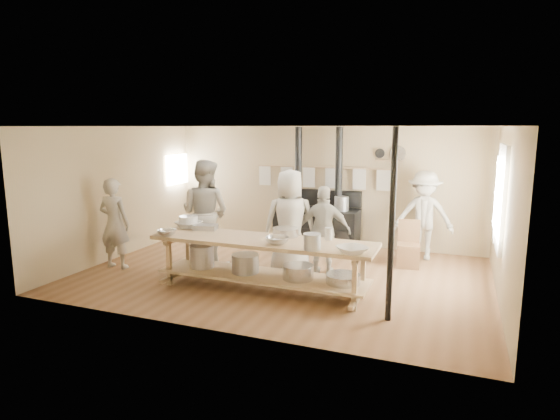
{
  "coord_description": "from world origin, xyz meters",
  "views": [
    {
      "loc": [
        2.85,
        -7.48,
        2.59
      ],
      "look_at": [
        -0.13,
        0.2,
        1.13
      ],
      "focal_mm": 30.0,
      "sensor_mm": 36.0,
      "label": 1
    }
  ],
  "objects_px": {
    "cook_center": "(290,223)",
    "roasting_pan": "(205,227)",
    "chair": "(408,253)",
    "stove": "(317,223)",
    "prep_table": "(262,259)",
    "cook_far_left": "(115,223)",
    "cook_right": "(324,231)",
    "cook_left": "(205,213)",
    "cook_by_window": "(424,215)"
  },
  "relations": [
    {
      "from": "cook_right",
      "to": "chair",
      "type": "xyz_separation_m",
      "value": [
        1.35,
        1.04,
        -0.54
      ]
    },
    {
      "from": "cook_left",
      "to": "stove",
      "type": "bearing_deg",
      "value": -124.4
    },
    {
      "from": "cook_center",
      "to": "cook_by_window",
      "type": "height_order",
      "value": "cook_center"
    },
    {
      "from": "prep_table",
      "to": "cook_center",
      "type": "xyz_separation_m",
      "value": [
        0.12,
        0.97,
        0.42
      ]
    },
    {
      "from": "cook_left",
      "to": "cook_center",
      "type": "distance_m",
      "value": 1.68
    },
    {
      "from": "cook_right",
      "to": "cook_by_window",
      "type": "bearing_deg",
      "value": -140.08
    },
    {
      "from": "cook_center",
      "to": "prep_table",
      "type": "bearing_deg",
      "value": 59.35
    },
    {
      "from": "cook_right",
      "to": "chair",
      "type": "relative_size",
      "value": 1.82
    },
    {
      "from": "cook_far_left",
      "to": "cook_right",
      "type": "xyz_separation_m",
      "value": [
        3.72,
        1.0,
        -0.05
      ]
    },
    {
      "from": "cook_left",
      "to": "cook_by_window",
      "type": "relative_size",
      "value": 1.14
    },
    {
      "from": "cook_by_window",
      "to": "chair",
      "type": "distance_m",
      "value": 0.92
    },
    {
      "from": "cook_far_left",
      "to": "cook_by_window",
      "type": "relative_size",
      "value": 0.96
    },
    {
      "from": "stove",
      "to": "cook_by_window",
      "type": "distance_m",
      "value": 2.27
    },
    {
      "from": "cook_far_left",
      "to": "roasting_pan",
      "type": "relative_size",
      "value": 4.32
    },
    {
      "from": "stove",
      "to": "cook_by_window",
      "type": "height_order",
      "value": "stove"
    },
    {
      "from": "cook_far_left",
      "to": "chair",
      "type": "distance_m",
      "value": 5.49
    },
    {
      "from": "cook_far_left",
      "to": "roasting_pan",
      "type": "bearing_deg",
      "value": 179.62
    },
    {
      "from": "cook_center",
      "to": "chair",
      "type": "distance_m",
      "value": 2.38
    },
    {
      "from": "stove",
      "to": "chair",
      "type": "height_order",
      "value": "stove"
    },
    {
      "from": "cook_left",
      "to": "cook_right",
      "type": "relative_size",
      "value": 1.26
    },
    {
      "from": "stove",
      "to": "cook_center",
      "type": "relative_size",
      "value": 1.38
    },
    {
      "from": "stove",
      "to": "chair",
      "type": "relative_size",
      "value": 2.98
    },
    {
      "from": "cook_left",
      "to": "cook_by_window",
      "type": "distance_m",
      "value": 4.25
    },
    {
      "from": "cook_left",
      "to": "chair",
      "type": "bearing_deg",
      "value": -158.11
    },
    {
      "from": "cook_center",
      "to": "cook_right",
      "type": "height_order",
      "value": "cook_center"
    },
    {
      "from": "stove",
      "to": "cook_far_left",
      "type": "bearing_deg",
      "value": -136.8
    },
    {
      "from": "cook_far_left",
      "to": "roasting_pan",
      "type": "xyz_separation_m",
      "value": [
        1.85,
        0.11,
        0.05
      ]
    },
    {
      "from": "chair",
      "to": "roasting_pan",
      "type": "relative_size",
      "value": 2.24
    },
    {
      "from": "cook_by_window",
      "to": "chair",
      "type": "relative_size",
      "value": 2.02
    },
    {
      "from": "cook_left",
      "to": "roasting_pan",
      "type": "height_order",
      "value": "cook_left"
    },
    {
      "from": "roasting_pan",
      "to": "chair",
      "type": "bearing_deg",
      "value": 30.95
    },
    {
      "from": "chair",
      "to": "roasting_pan",
      "type": "xyz_separation_m",
      "value": [
        -3.21,
        -1.93,
        0.64
      ]
    },
    {
      "from": "stove",
      "to": "cook_right",
      "type": "bearing_deg",
      "value": -69.62
    },
    {
      "from": "prep_table",
      "to": "cook_far_left",
      "type": "relative_size",
      "value": 2.14
    },
    {
      "from": "roasting_pan",
      "to": "stove",
      "type": "bearing_deg",
      "value": 66.73
    },
    {
      "from": "cook_right",
      "to": "roasting_pan",
      "type": "height_order",
      "value": "cook_right"
    },
    {
      "from": "cook_left",
      "to": "cook_center",
      "type": "relative_size",
      "value": 1.07
    },
    {
      "from": "stove",
      "to": "roasting_pan",
      "type": "xyz_separation_m",
      "value": [
        -1.18,
        -2.74,
        0.37
      ]
    },
    {
      "from": "cook_center",
      "to": "chair",
      "type": "relative_size",
      "value": 2.15
    },
    {
      "from": "cook_left",
      "to": "cook_by_window",
      "type": "height_order",
      "value": "cook_left"
    },
    {
      "from": "prep_table",
      "to": "roasting_pan",
      "type": "xyz_separation_m",
      "value": [
        -1.18,
        0.28,
        0.37
      ]
    },
    {
      "from": "chair",
      "to": "prep_table",
      "type": "bearing_deg",
      "value": -139.64
    },
    {
      "from": "cook_center",
      "to": "roasting_pan",
      "type": "bearing_deg",
      "value": 4.63
    },
    {
      "from": "stove",
      "to": "cook_center",
      "type": "bearing_deg",
      "value": -86.63
    },
    {
      "from": "cook_by_window",
      "to": "chair",
      "type": "height_order",
      "value": "cook_by_window"
    },
    {
      "from": "stove",
      "to": "cook_left",
      "type": "bearing_deg",
      "value": -126.72
    },
    {
      "from": "prep_table",
      "to": "cook_by_window",
      "type": "height_order",
      "value": "cook_by_window"
    },
    {
      "from": "cook_left",
      "to": "cook_right",
      "type": "bearing_deg",
      "value": -171.58
    },
    {
      "from": "cook_far_left",
      "to": "cook_center",
      "type": "bearing_deg",
      "value": -169.45
    },
    {
      "from": "stove",
      "to": "cook_center",
      "type": "xyz_separation_m",
      "value": [
        0.12,
        -2.04,
        0.42
      ]
    }
  ]
}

